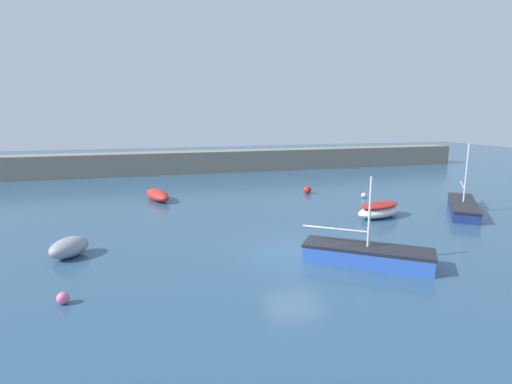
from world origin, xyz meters
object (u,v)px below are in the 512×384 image
(mooring_buoy_red, at_px, (308,190))
(mooring_buoy_pink, at_px, (63,298))
(sailboat_short_mast, at_px, (367,255))
(sailboat_twin_hulled, at_px, (463,207))
(fishing_dinghy_green, at_px, (69,247))
(mooring_buoy_white, at_px, (364,195))
(rowboat_blue_near, at_px, (158,195))
(rowboat_with_red_cover, at_px, (379,210))

(mooring_buoy_red, height_order, mooring_buoy_pink, mooring_buoy_red)
(sailboat_short_mast, xyz_separation_m, sailboat_twin_hulled, (10.32, 5.94, -0.01))
(fishing_dinghy_green, xyz_separation_m, mooring_buoy_white, (18.55, 7.37, -0.23))
(sailboat_short_mast, relative_size, mooring_buoy_red, 8.59)
(sailboat_twin_hulled, relative_size, rowboat_blue_near, 1.56)
(rowboat_blue_near, xyz_separation_m, fishing_dinghy_green, (-4.14, -10.62, 0.03))
(mooring_buoy_red, relative_size, mooring_buoy_pink, 1.46)
(rowboat_blue_near, distance_m, mooring_buoy_pink, 15.69)
(rowboat_blue_near, bearing_deg, sailboat_twin_hulled, 47.48)
(rowboat_with_red_cover, xyz_separation_m, sailboat_twin_hulled, (5.58, -0.47, -0.06))
(mooring_buoy_white, bearing_deg, mooring_buoy_red, 141.85)
(sailboat_short_mast, bearing_deg, fishing_dinghy_green, -163.02)
(sailboat_twin_hulled, distance_m, mooring_buoy_pink, 22.41)
(rowboat_with_red_cover, bearing_deg, mooring_buoy_white, -129.60)
(fishing_dinghy_green, relative_size, mooring_buoy_red, 3.76)
(sailboat_short_mast, relative_size, sailboat_twin_hulled, 0.89)
(sailboat_twin_hulled, bearing_deg, rowboat_with_red_cover, -55.61)
(rowboat_with_red_cover, relative_size, rowboat_blue_near, 0.98)
(rowboat_blue_near, height_order, fishing_dinghy_green, fishing_dinghy_green)
(sailboat_twin_hulled, height_order, fishing_dinghy_green, sailboat_twin_hulled)
(rowboat_with_red_cover, distance_m, mooring_buoy_white, 5.64)
(sailboat_short_mast, distance_m, mooring_buoy_white, 13.51)
(sailboat_short_mast, xyz_separation_m, fishing_dinghy_green, (-11.66, 4.25, 0.04))
(sailboat_twin_hulled, xyz_separation_m, mooring_buoy_pink, (-21.50, -6.32, -0.17))
(mooring_buoy_red, bearing_deg, mooring_buoy_pink, -135.34)
(rowboat_with_red_cover, xyz_separation_m, mooring_buoy_red, (-1.16, 7.80, -0.14))
(rowboat_with_red_cover, relative_size, fishing_dinghy_green, 1.62)
(fishing_dinghy_green, bearing_deg, sailboat_twin_hulled, -48.54)
(sailboat_short_mast, relative_size, fishing_dinghy_green, 2.28)
(sailboat_twin_hulled, distance_m, fishing_dinghy_green, 22.05)
(mooring_buoy_white, xyz_separation_m, mooring_buoy_pink, (-18.06, -12.00, 0.01))
(fishing_dinghy_green, bearing_deg, rowboat_blue_near, 15.77)
(sailboat_short_mast, xyz_separation_m, mooring_buoy_white, (6.89, 11.62, -0.20))
(fishing_dinghy_green, height_order, mooring_buoy_pink, fishing_dinghy_green)
(mooring_buoy_pink, bearing_deg, rowboat_blue_near, 76.54)
(sailboat_twin_hulled, xyz_separation_m, fishing_dinghy_green, (-21.99, -1.69, 0.05))
(rowboat_with_red_cover, height_order, mooring_buoy_red, rowboat_with_red_cover)
(mooring_buoy_white, bearing_deg, sailboat_short_mast, -120.66)
(fishing_dinghy_green, bearing_deg, mooring_buoy_white, -31.27)
(rowboat_blue_near, distance_m, mooring_buoy_white, 14.77)
(fishing_dinghy_green, distance_m, mooring_buoy_red, 18.21)
(rowboat_with_red_cover, xyz_separation_m, rowboat_blue_near, (-12.27, 8.47, -0.03))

